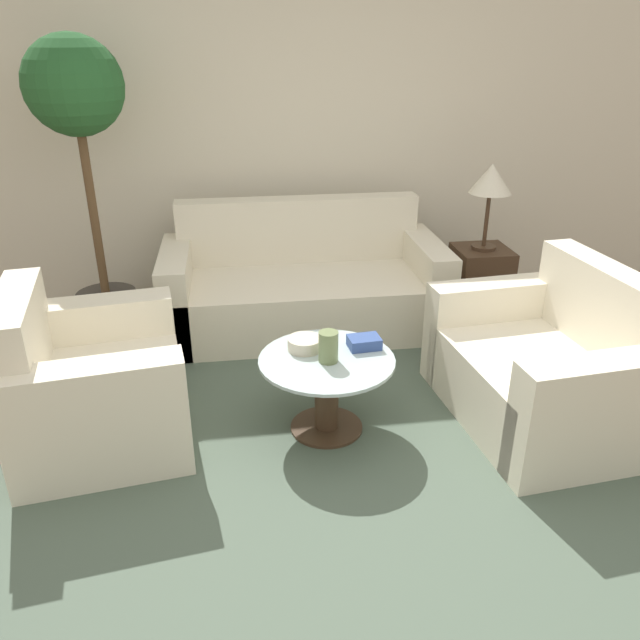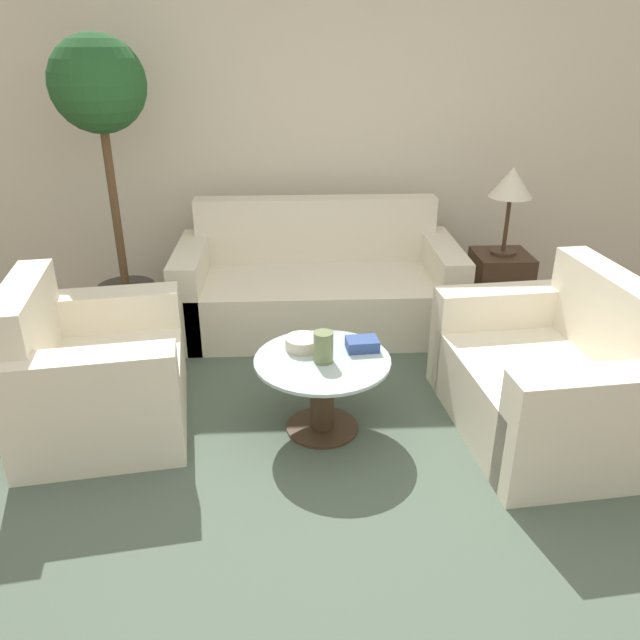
{
  "view_description": "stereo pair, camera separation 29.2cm",
  "coord_description": "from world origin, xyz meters",
  "px_view_note": "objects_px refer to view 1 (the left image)",
  "views": [
    {
      "loc": [
        -0.59,
        -2.26,
        1.99
      ],
      "look_at": [
        -0.14,
        0.85,
        0.55
      ],
      "focal_mm": 35.0,
      "sensor_mm": 36.0,
      "label": 1
    },
    {
      "loc": [
        -0.29,
        -2.29,
        1.99
      ],
      "look_at": [
        -0.14,
        0.85,
        0.55
      ],
      "focal_mm": 35.0,
      "sensor_mm": 36.0,
      "label": 2
    }
  ],
  "objects_px": {
    "potted_plant": "(81,129)",
    "vase": "(328,347)",
    "coffee_table": "(327,384)",
    "sofa_main": "(303,288)",
    "armchair": "(88,390)",
    "book_stack": "(364,342)",
    "bowl": "(305,344)",
    "loveseat": "(550,371)",
    "table_lamp": "(491,182)"
  },
  "relations": [
    {
      "from": "table_lamp",
      "to": "coffee_table",
      "type": "bearing_deg",
      "value": -135.76
    },
    {
      "from": "potted_plant",
      "to": "vase",
      "type": "height_order",
      "value": "potted_plant"
    },
    {
      "from": "table_lamp",
      "to": "book_stack",
      "type": "bearing_deg",
      "value": -132.97
    },
    {
      "from": "potted_plant",
      "to": "vase",
      "type": "bearing_deg",
      "value": -48.07
    },
    {
      "from": "coffee_table",
      "to": "table_lamp",
      "type": "relative_size",
      "value": 1.16
    },
    {
      "from": "armchair",
      "to": "sofa_main",
      "type": "bearing_deg",
      "value": -53.23
    },
    {
      "from": "sofa_main",
      "to": "potted_plant",
      "type": "relative_size",
      "value": 1.0
    },
    {
      "from": "vase",
      "to": "bowl",
      "type": "bearing_deg",
      "value": 125.25
    },
    {
      "from": "armchair",
      "to": "vase",
      "type": "distance_m",
      "value": 1.29
    },
    {
      "from": "sofa_main",
      "to": "coffee_table",
      "type": "height_order",
      "value": "sofa_main"
    },
    {
      "from": "coffee_table",
      "to": "potted_plant",
      "type": "xyz_separation_m",
      "value": [
        -1.39,
        1.53,
        1.15
      ]
    },
    {
      "from": "sofa_main",
      "to": "table_lamp",
      "type": "height_order",
      "value": "table_lamp"
    },
    {
      "from": "coffee_table",
      "to": "bowl",
      "type": "xyz_separation_m",
      "value": [
        -0.1,
        0.12,
        0.19
      ]
    },
    {
      "from": "table_lamp",
      "to": "book_stack",
      "type": "distance_m",
      "value": 1.8
    },
    {
      "from": "sofa_main",
      "to": "table_lamp",
      "type": "relative_size",
      "value": 3.23
    },
    {
      "from": "armchair",
      "to": "bowl",
      "type": "bearing_deg",
      "value": -98.12
    },
    {
      "from": "armchair",
      "to": "vase",
      "type": "relative_size",
      "value": 6.63
    },
    {
      "from": "loveseat",
      "to": "coffee_table",
      "type": "height_order",
      "value": "loveseat"
    },
    {
      "from": "sofa_main",
      "to": "table_lamp",
      "type": "distance_m",
      "value": 1.54
    },
    {
      "from": "potted_plant",
      "to": "bowl",
      "type": "relative_size",
      "value": 10.84
    },
    {
      "from": "sofa_main",
      "to": "armchair",
      "type": "height_order",
      "value": "sofa_main"
    },
    {
      "from": "sofa_main",
      "to": "loveseat",
      "type": "bearing_deg",
      "value": -50.02
    },
    {
      "from": "sofa_main",
      "to": "book_stack",
      "type": "height_order",
      "value": "sofa_main"
    },
    {
      "from": "sofa_main",
      "to": "bowl",
      "type": "bearing_deg",
      "value": -96.22
    },
    {
      "from": "vase",
      "to": "bowl",
      "type": "xyz_separation_m",
      "value": [
        -0.11,
        0.15,
        -0.05
      ]
    },
    {
      "from": "loveseat",
      "to": "vase",
      "type": "relative_size",
      "value": 7.77
    },
    {
      "from": "loveseat",
      "to": "coffee_table",
      "type": "bearing_deg",
      "value": -97.09
    },
    {
      "from": "sofa_main",
      "to": "bowl",
      "type": "xyz_separation_m",
      "value": [
        -0.14,
        -1.3,
        0.19
      ]
    },
    {
      "from": "sofa_main",
      "to": "loveseat",
      "type": "relative_size",
      "value": 1.54
    },
    {
      "from": "bowl",
      "to": "book_stack",
      "type": "xyz_separation_m",
      "value": [
        0.32,
        -0.02,
        -0.0
      ]
    },
    {
      "from": "armchair",
      "to": "coffee_table",
      "type": "relative_size",
      "value": 1.53
    },
    {
      "from": "loveseat",
      "to": "vase",
      "type": "height_order",
      "value": "loveseat"
    },
    {
      "from": "vase",
      "to": "book_stack",
      "type": "distance_m",
      "value": 0.26
    },
    {
      "from": "sofa_main",
      "to": "table_lamp",
      "type": "bearing_deg",
      "value": -2.99
    },
    {
      "from": "vase",
      "to": "potted_plant",
      "type": "bearing_deg",
      "value": 131.93
    },
    {
      "from": "loveseat",
      "to": "bowl",
      "type": "relative_size",
      "value": 7.0
    },
    {
      "from": "potted_plant",
      "to": "vase",
      "type": "distance_m",
      "value": 2.28
    },
    {
      "from": "coffee_table",
      "to": "sofa_main",
      "type": "bearing_deg",
      "value": 88.4
    },
    {
      "from": "loveseat",
      "to": "coffee_table",
      "type": "xyz_separation_m",
      "value": [
        -1.26,
        0.03,
        -0.0
      ]
    },
    {
      "from": "armchair",
      "to": "table_lamp",
      "type": "height_order",
      "value": "table_lamp"
    },
    {
      "from": "armchair",
      "to": "book_stack",
      "type": "xyz_separation_m",
      "value": [
        1.48,
        -0.02,
        0.18
      ]
    },
    {
      "from": "loveseat",
      "to": "potted_plant",
      "type": "bearing_deg",
      "value": -126.06
    },
    {
      "from": "loveseat",
      "to": "book_stack",
      "type": "bearing_deg",
      "value": -102.86
    },
    {
      "from": "coffee_table",
      "to": "vase",
      "type": "distance_m",
      "value": 0.24
    },
    {
      "from": "sofa_main",
      "to": "book_stack",
      "type": "bearing_deg",
      "value": -82.18
    },
    {
      "from": "vase",
      "to": "bowl",
      "type": "relative_size",
      "value": 0.9
    },
    {
      "from": "sofa_main",
      "to": "vase",
      "type": "bearing_deg",
      "value": -91.42
    },
    {
      "from": "armchair",
      "to": "loveseat",
      "type": "relative_size",
      "value": 0.85
    },
    {
      "from": "vase",
      "to": "loveseat",
      "type": "bearing_deg",
      "value": -0.3
    },
    {
      "from": "loveseat",
      "to": "book_stack",
      "type": "distance_m",
      "value": 1.06
    }
  ]
}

